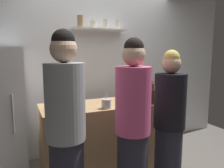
{
  "coord_description": "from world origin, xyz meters",
  "views": [
    {
      "loc": [
        -1.22,
        -2.05,
        1.57
      ],
      "look_at": [
        -0.1,
        0.52,
        1.17
      ],
      "focal_mm": 34.95,
      "sensor_mm": 36.0,
      "label": 1
    }
  ],
  "objects_px": {
    "wine_bottle_green_glass": "(159,88)",
    "water_bottle_plastic": "(165,94)",
    "person_grey_hoodie": "(66,134)",
    "wine_bottle_amber_glass": "(153,96)",
    "person_blonde": "(169,125)",
    "person_pink_top": "(133,128)",
    "baking_pan": "(143,96)",
    "wine_bottle_pale_glass": "(152,94)",
    "utensil_holder": "(106,104)"
  },
  "relations": [
    {
      "from": "wine_bottle_green_glass",
      "to": "water_bottle_plastic",
      "type": "height_order",
      "value": "wine_bottle_green_glass"
    },
    {
      "from": "person_pink_top",
      "to": "water_bottle_plastic",
      "type": "bearing_deg",
      "value": 55.06
    },
    {
      "from": "wine_bottle_pale_glass",
      "to": "person_blonde",
      "type": "bearing_deg",
      "value": -105.5
    },
    {
      "from": "person_grey_hoodie",
      "to": "person_blonde",
      "type": "height_order",
      "value": "person_grey_hoodie"
    },
    {
      "from": "water_bottle_plastic",
      "to": "person_blonde",
      "type": "relative_size",
      "value": 0.13
    },
    {
      "from": "baking_pan",
      "to": "water_bottle_plastic",
      "type": "relative_size",
      "value": 1.62
    },
    {
      "from": "wine_bottle_amber_glass",
      "to": "water_bottle_plastic",
      "type": "height_order",
      "value": "wine_bottle_amber_glass"
    },
    {
      "from": "utensil_holder",
      "to": "wine_bottle_amber_glass",
      "type": "distance_m",
      "value": 0.62
    },
    {
      "from": "person_grey_hoodie",
      "to": "water_bottle_plastic",
      "type": "bearing_deg",
      "value": 163.78
    },
    {
      "from": "person_pink_top",
      "to": "person_grey_hoodie",
      "type": "bearing_deg",
      "value": -164.53
    },
    {
      "from": "person_blonde",
      "to": "person_pink_top",
      "type": "distance_m",
      "value": 0.52
    },
    {
      "from": "baking_pan",
      "to": "person_grey_hoodie",
      "type": "xyz_separation_m",
      "value": [
        -1.32,
        -0.9,
        -0.06
      ]
    },
    {
      "from": "water_bottle_plastic",
      "to": "wine_bottle_amber_glass",
      "type": "bearing_deg",
      "value": -157.88
    },
    {
      "from": "wine_bottle_amber_glass",
      "to": "person_grey_hoodie",
      "type": "distance_m",
      "value": 1.31
    },
    {
      "from": "person_blonde",
      "to": "person_pink_top",
      "type": "height_order",
      "value": "person_pink_top"
    },
    {
      "from": "baking_pan",
      "to": "person_blonde",
      "type": "bearing_deg",
      "value": -101.48
    },
    {
      "from": "person_blonde",
      "to": "person_pink_top",
      "type": "xyz_separation_m",
      "value": [
        -0.51,
        -0.1,
        0.06
      ]
    },
    {
      "from": "water_bottle_plastic",
      "to": "person_blonde",
      "type": "distance_m",
      "value": 0.67
    },
    {
      "from": "utensil_holder",
      "to": "water_bottle_plastic",
      "type": "xyz_separation_m",
      "value": [
        0.9,
        0.07,
        0.03
      ]
    },
    {
      "from": "wine_bottle_amber_glass",
      "to": "person_blonde",
      "type": "relative_size",
      "value": 0.17
    },
    {
      "from": "wine_bottle_green_glass",
      "to": "person_grey_hoodie",
      "type": "bearing_deg",
      "value": -150.25
    },
    {
      "from": "wine_bottle_pale_glass",
      "to": "person_blonde",
      "type": "height_order",
      "value": "person_blonde"
    },
    {
      "from": "baking_pan",
      "to": "wine_bottle_amber_glass",
      "type": "xyz_separation_m",
      "value": [
        -0.11,
        -0.42,
        0.08
      ]
    },
    {
      "from": "baking_pan",
      "to": "person_blonde",
      "type": "height_order",
      "value": "person_blonde"
    },
    {
      "from": "baking_pan",
      "to": "water_bottle_plastic",
      "type": "bearing_deg",
      "value": -61.28
    },
    {
      "from": "baking_pan",
      "to": "wine_bottle_green_glass",
      "type": "distance_m",
      "value": 0.32
    },
    {
      "from": "utensil_holder",
      "to": "water_bottle_plastic",
      "type": "bearing_deg",
      "value": 4.42
    },
    {
      "from": "person_grey_hoodie",
      "to": "person_pink_top",
      "type": "relative_size",
      "value": 1.03
    },
    {
      "from": "person_pink_top",
      "to": "utensil_holder",
      "type": "bearing_deg",
      "value": 113.22
    },
    {
      "from": "utensil_holder",
      "to": "water_bottle_plastic",
      "type": "relative_size",
      "value": 1.03
    },
    {
      "from": "baking_pan",
      "to": "wine_bottle_green_glass",
      "type": "relative_size",
      "value": 1.04
    },
    {
      "from": "baking_pan",
      "to": "person_blonde",
      "type": "xyz_separation_m",
      "value": [
        -0.17,
        -0.84,
        -0.16
      ]
    },
    {
      "from": "wine_bottle_amber_glass",
      "to": "wine_bottle_pale_glass",
      "type": "relative_size",
      "value": 1.0
    },
    {
      "from": "baking_pan",
      "to": "person_pink_top",
      "type": "relative_size",
      "value": 0.2
    },
    {
      "from": "wine_bottle_pale_glass",
      "to": "person_pink_top",
      "type": "bearing_deg",
      "value": -134.45
    },
    {
      "from": "water_bottle_plastic",
      "to": "person_grey_hoodie",
      "type": "height_order",
      "value": "person_grey_hoodie"
    },
    {
      "from": "wine_bottle_pale_glass",
      "to": "water_bottle_plastic",
      "type": "xyz_separation_m",
      "value": [
        0.17,
        -0.06,
        -0.01
      ]
    },
    {
      "from": "wine_bottle_green_glass",
      "to": "water_bottle_plastic",
      "type": "relative_size",
      "value": 1.56
    },
    {
      "from": "wine_bottle_green_glass",
      "to": "person_blonde",
      "type": "xyz_separation_m",
      "value": [
        -0.48,
        -0.86,
        -0.25
      ]
    },
    {
      "from": "wine_bottle_amber_glass",
      "to": "person_pink_top",
      "type": "xyz_separation_m",
      "value": [
        -0.57,
        -0.52,
        -0.17
      ]
    },
    {
      "from": "wine_bottle_green_glass",
      "to": "person_grey_hoodie",
      "type": "distance_m",
      "value": 1.87
    },
    {
      "from": "baking_pan",
      "to": "wine_bottle_amber_glass",
      "type": "bearing_deg",
      "value": -104.69
    },
    {
      "from": "person_pink_top",
      "to": "person_blonde",
      "type": "bearing_deg",
      "value": 29.05
    },
    {
      "from": "baking_pan",
      "to": "wine_bottle_amber_glass",
      "type": "height_order",
      "value": "wine_bottle_amber_glass"
    },
    {
      "from": "person_pink_top",
      "to": "wine_bottle_amber_glass",
      "type": "bearing_deg",
      "value": 60.64
    },
    {
      "from": "wine_bottle_amber_glass",
      "to": "wine_bottle_green_glass",
      "type": "distance_m",
      "value": 0.61
    },
    {
      "from": "baking_pan",
      "to": "wine_bottle_amber_glass",
      "type": "relative_size",
      "value": 1.26
    },
    {
      "from": "wine_bottle_pale_glass",
      "to": "water_bottle_plastic",
      "type": "distance_m",
      "value": 0.18
    },
    {
      "from": "utensil_holder",
      "to": "person_blonde",
      "type": "relative_size",
      "value": 0.13
    },
    {
      "from": "baking_pan",
      "to": "person_blonde",
      "type": "distance_m",
      "value": 0.87
    }
  ]
}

